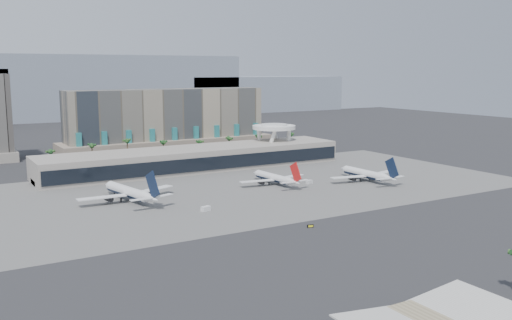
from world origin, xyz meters
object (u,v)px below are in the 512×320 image
airliner_right (366,174)px  taxiway_sign (310,226)px  service_vehicle_a (206,209)px  airliner_centre (275,178)px  airliner_left (129,192)px  service_vehicle_b (309,182)px

airliner_right → taxiway_sign: (-73.19, -53.97, -3.05)m
airliner_right → service_vehicle_a: 95.62m
airliner_centre → service_vehicle_a: 59.07m
taxiway_sign → airliner_centre: bearing=81.6°
airliner_right → taxiway_sign: airliner_right is taller
airliner_left → taxiway_sign: bearing=-70.1°
airliner_left → service_vehicle_a: (20.20, -31.43, -3.01)m
taxiway_sign → airliner_left: bearing=134.8°
airliner_left → airliner_right: 116.03m
airliner_right → airliner_centre: bearing=159.4°
service_vehicle_b → taxiway_sign: 77.75m
service_vehicle_a → taxiway_sign: (21.34, -39.84, -0.41)m
airliner_left → taxiway_sign: airliner_left is taller
airliner_centre → airliner_left: bearing=174.7°
airliner_right → airliner_left: bearing=170.6°
service_vehicle_a → taxiway_sign: size_ratio=1.61×
service_vehicle_b → taxiway_sign: service_vehicle_b is taller
service_vehicle_b → taxiway_sign: size_ratio=1.35×
service_vehicle_b → service_vehicle_a: bearing=-175.4°
airliner_left → service_vehicle_b: (86.79, -8.05, -3.13)m
service_vehicle_a → airliner_left: bearing=104.7°
airliner_right → service_vehicle_a: bearing=-172.3°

